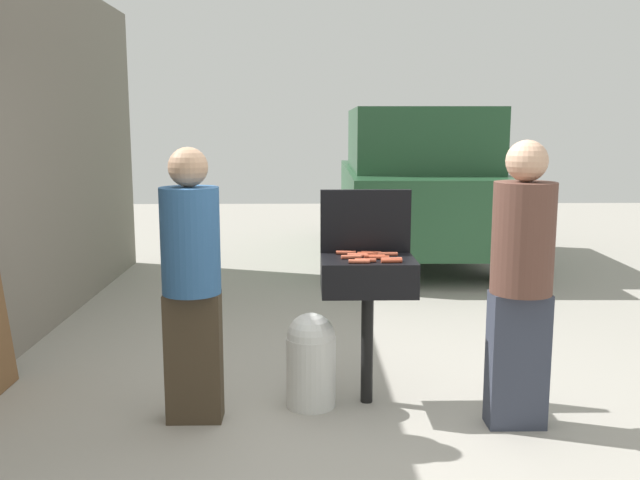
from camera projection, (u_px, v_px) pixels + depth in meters
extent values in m
plane|color=#9E998E|center=(345.00, 418.00, 4.30)|extent=(24.00, 24.00, 0.00)
cylinder|color=black|center=(367.00, 347.00, 4.50)|extent=(0.08, 0.08, 0.74)
cube|color=black|center=(368.00, 275.00, 4.42)|extent=(0.60, 0.44, 0.22)
cube|color=black|center=(365.00, 221.00, 4.59)|extent=(0.60, 0.05, 0.42)
cylinder|color=#C6593D|center=(359.00, 261.00, 4.24)|extent=(0.13, 0.03, 0.03)
cylinder|color=#AD4228|center=(379.00, 257.00, 4.37)|extent=(0.13, 0.04, 0.03)
cylinder|color=#C6593D|center=(388.00, 254.00, 4.49)|extent=(0.13, 0.03, 0.03)
cylinder|color=#AD4228|center=(371.00, 253.00, 4.52)|extent=(0.13, 0.04, 0.03)
cylinder|color=#AD4228|center=(367.00, 254.00, 4.49)|extent=(0.13, 0.03, 0.03)
cylinder|color=#C6593D|center=(358.00, 255.00, 4.44)|extent=(0.13, 0.04, 0.03)
cylinder|color=#AD4228|center=(374.00, 256.00, 4.40)|extent=(0.13, 0.03, 0.03)
cylinder|color=#B74C33|center=(365.00, 260.00, 4.28)|extent=(0.13, 0.03, 0.03)
cylinder|color=#C6593D|center=(351.00, 257.00, 4.39)|extent=(0.13, 0.03, 0.03)
cylinder|color=#C6593D|center=(391.00, 259.00, 4.31)|extent=(0.13, 0.04, 0.03)
cylinder|color=#AD4228|center=(392.00, 261.00, 4.26)|extent=(0.13, 0.03, 0.03)
cylinder|color=#B74C33|center=(346.00, 253.00, 4.53)|extent=(0.13, 0.04, 0.03)
cylinder|color=silver|center=(311.00, 371.00, 4.46)|extent=(0.32, 0.32, 0.46)
sphere|color=silver|center=(311.00, 337.00, 4.42)|extent=(0.31, 0.31, 0.31)
cube|color=#3F3323|center=(194.00, 357.00, 4.21)|extent=(0.34, 0.18, 0.81)
cylinder|color=#2D598C|center=(190.00, 241.00, 4.09)|extent=(0.35, 0.35, 0.64)
sphere|color=tan|center=(188.00, 167.00, 4.02)|extent=(0.23, 0.23, 0.23)
cube|color=#333847|center=(517.00, 360.00, 4.14)|extent=(0.34, 0.19, 0.83)
cylinder|color=brown|center=(523.00, 238.00, 4.02)|extent=(0.36, 0.36, 0.65)
sphere|color=tan|center=(527.00, 161.00, 3.94)|extent=(0.24, 0.24, 0.24)
cube|color=#234C2D|center=(414.00, 201.00, 9.58)|extent=(1.99, 4.44, 0.90)
cube|color=#234C2D|center=(418.00, 139.00, 9.25)|extent=(1.81, 2.64, 0.80)
cylinder|color=black|center=(508.00, 253.00, 8.14)|extent=(0.23, 0.64, 0.64)
cylinder|color=black|center=(355.00, 253.00, 8.14)|extent=(0.23, 0.64, 0.64)
cylinder|color=black|center=(457.00, 218.00, 11.18)|extent=(0.23, 0.64, 0.64)
cylinder|color=black|center=(345.00, 218.00, 11.18)|extent=(0.23, 0.64, 0.64)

